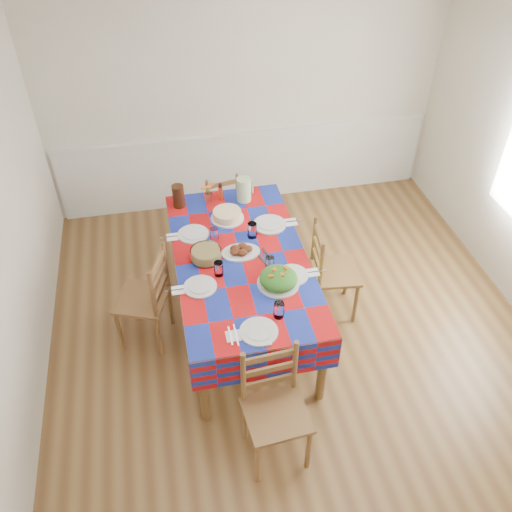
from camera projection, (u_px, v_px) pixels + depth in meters
The scene contains 22 objects.
room at pixel (306, 232), 4.15m from camera, with size 4.58×5.08×2.78m.
wainscot at pixel (246, 164), 6.56m from camera, with size 4.41×0.06×0.92m.
dining_table at pixel (241, 265), 4.79m from camera, with size 1.15×2.14×0.83m.
setting_near_head at pixel (265, 323), 4.09m from camera, with size 0.48×0.32×0.14m.
setting_left_near at pixel (206, 280), 4.46m from camera, with size 0.50×0.30×0.13m.
setting_left_far at pixel (200, 234), 4.92m from camera, with size 0.52×0.31×0.14m.
setting_right_near at pixel (285, 271), 4.55m from camera, with size 0.51×0.29×0.13m.
setting_right_far at pixel (264, 226), 5.00m from camera, with size 0.58×0.34×0.15m.
meat_platter at pixel (241, 251), 4.75m from camera, with size 0.34×0.25×0.07m.
salad_platter at pixel (278, 279), 4.43m from camera, with size 0.35×0.35×0.15m.
pasta_bowl at pixel (206, 254), 4.68m from camera, with size 0.27×0.27×0.10m.
cake at pixel (227, 215), 5.12m from camera, with size 0.32×0.32×0.09m.
serving_utensils at pixel (266, 260), 4.69m from camera, with size 0.15×0.33×0.01m.
flower_vase at pixel (209, 195), 5.29m from camera, with size 0.14×0.11×0.22m.
hot_sauce at pixel (220, 192), 5.33m from camera, with size 0.04×0.04×0.18m, color red.
green_pitcher at pixel (244, 189), 5.31m from camera, with size 0.14×0.14×0.25m, color #ADD596.
tea_pitcher at pixel (178, 196), 5.23m from camera, with size 0.12×0.12×0.23m, color black.
name_card at pixel (267, 345), 3.96m from camera, with size 0.08×0.02×0.02m, color silver.
chair_near at pixel (275, 409), 3.94m from camera, with size 0.48×0.46×1.02m.
chair_far at pixel (220, 206), 5.99m from camera, with size 0.45×0.43×0.88m.
chair_left at pixel (147, 299), 4.80m from camera, with size 0.56×0.57×1.01m.
chair_right at pixel (331, 272), 5.08m from camera, with size 0.47×0.49×1.00m.
Camera 1 is at (-1.04, -3.13, 3.91)m, focal length 38.00 mm.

